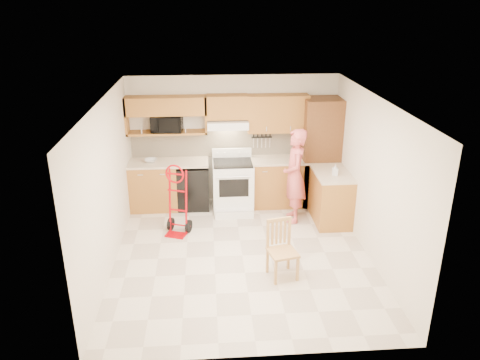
{
  "coord_description": "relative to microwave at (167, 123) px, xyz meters",
  "views": [
    {
      "loc": [
        -0.52,
        -6.51,
        3.88
      ],
      "look_at": [
        0.0,
        0.5,
        1.1
      ],
      "focal_mm": 35.19,
      "sensor_mm": 36.0,
      "label": 1
    }
  ],
  "objects": [
    {
      "name": "upper_cab_center",
      "position": [
        1.13,
        0.0,
        0.29
      ],
      "size": [
        0.76,
        0.33,
        0.44
      ],
      "primitive_type": "cube",
      "color": "#9A5E22",
      "rests_on": "wall_back"
    },
    {
      "name": "ceiling",
      "position": [
        1.25,
        -2.08,
        0.86
      ],
      "size": [
        4.0,
        4.5,
        0.02
      ],
      "primitive_type": "cube",
      "color": "white",
      "rests_on": "ground"
    },
    {
      "name": "wall_right",
      "position": [
        3.26,
        -2.08,
        -0.4
      ],
      "size": [
        0.02,
        4.5,
        2.5
      ],
      "primitive_type": "cube",
      "color": "beige",
      "rests_on": "ground"
    },
    {
      "name": "dishwasher",
      "position": [
        0.45,
        -0.14,
        -1.22
      ],
      "size": [
        0.6,
        0.6,
        0.85
      ],
      "primitive_type": "cube",
      "color": "black",
      "rests_on": "ground"
    },
    {
      "name": "bowl",
      "position": [
        -0.33,
        -0.13,
        -0.68
      ],
      "size": [
        0.23,
        0.23,
        0.06
      ],
      "primitive_type": "imported",
      "rotation": [
        0.0,
        0.0,
        -0.0
      ],
      "color": "white",
      "rests_on": "countertop_left"
    },
    {
      "name": "person",
      "position": [
        2.28,
        -0.87,
        -0.78
      ],
      "size": [
        0.45,
        0.65,
        1.73
      ],
      "primitive_type": "imported",
      "rotation": [
        0.0,
        0.0,
        -1.63
      ],
      "color": "#CF5656",
      "rests_on": "ground"
    },
    {
      "name": "lower_cab_right",
      "position": [
        2.08,
        -0.14,
        -1.2
      ],
      "size": [
        1.14,
        0.6,
        0.9
      ],
      "primitive_type": "cube",
      "color": "#9A5E22",
      "rests_on": "ground"
    },
    {
      "name": "knife_strip",
      "position": [
        1.8,
        0.12,
        -0.41
      ],
      "size": [
        0.4,
        0.05,
        0.29
      ],
      "primitive_type": null,
      "color": "black",
      "rests_on": "backsplash"
    },
    {
      "name": "range",
      "position": [
        1.21,
        -0.33,
        -1.09
      ],
      "size": [
        0.76,
        1.0,
        1.12
      ],
      "primitive_type": null,
      "color": "white",
      "rests_on": "ground"
    },
    {
      "name": "backsplash",
      "position": [
        1.25,
        0.15,
        -0.45
      ],
      "size": [
        3.92,
        0.03,
        0.55
      ],
      "primitive_type": "cube",
      "color": "beige",
      "rests_on": "wall_back"
    },
    {
      "name": "countertop_right",
      "position": [
        2.08,
        -0.13,
        -0.73
      ],
      "size": [
        1.14,
        0.63,
        0.04
      ],
      "primitive_type": "cube",
      "color": "#C8B795",
      "rests_on": "lower_cab_right"
    },
    {
      "name": "wall_left",
      "position": [
        -0.76,
        -2.08,
        -0.4
      ],
      "size": [
        0.02,
        4.5,
        2.5
      ],
      "primitive_type": "cube",
      "color": "beige",
      "rests_on": "ground"
    },
    {
      "name": "soap_bottle",
      "position": [
        2.95,
        -1.07,
        -0.61
      ],
      "size": [
        0.1,
        0.1,
        0.2
      ],
      "primitive_type": "imported",
      "rotation": [
        0.0,
        0.0,
        -0.08
      ],
      "color": "white",
      "rests_on": "countertop_return"
    },
    {
      "name": "hand_truck",
      "position": [
        0.19,
        -1.25,
        -1.07
      ],
      "size": [
        0.56,
        0.54,
        1.14
      ],
      "primitive_type": null,
      "rotation": [
        0.0,
        0.0,
        -0.35
      ],
      "color": "#B7030B",
      "rests_on": "ground"
    },
    {
      "name": "lower_cab_left",
      "position": [
        -0.3,
        -0.14,
        -1.2
      ],
      "size": [
        0.9,
        0.6,
        0.9
      ],
      "primitive_type": "cube",
      "color": "#9A5E22",
      "rests_on": "ground"
    },
    {
      "name": "upper_cab_right",
      "position": [
        2.08,
        0.0,
        0.15
      ],
      "size": [
        1.14,
        0.33,
        0.7
      ],
      "primitive_type": "cube",
      "color": "#9A5E22",
      "rests_on": "wall_back"
    },
    {
      "name": "microwave",
      "position": [
        0.0,
        0.0,
        0.0
      ],
      "size": [
        0.6,
        0.43,
        0.31
      ],
      "primitive_type": "imported",
      "rotation": [
        0.0,
        0.0,
        -0.08
      ],
      "color": "black",
      "rests_on": "upper_shelf_mw"
    },
    {
      "name": "pantry_tall",
      "position": [
        2.9,
        -0.14,
        -0.6
      ],
      "size": [
        0.7,
        0.6,
        2.1
      ],
      "primitive_type": "cube",
      "color": "#4F2C15",
      "rests_on": "ground"
    },
    {
      "name": "countertop_left",
      "position": [
        -0.0,
        -0.13,
        -0.73
      ],
      "size": [
        1.5,
        0.63,
        0.04
      ],
      "primitive_type": "cube",
      "color": "#C8B795",
      "rests_on": "lower_cab_left"
    },
    {
      "name": "dining_chair",
      "position": [
        1.79,
        -2.72,
        -1.21
      ],
      "size": [
        0.48,
        0.51,
        0.87
      ],
      "primitive_type": null,
      "rotation": [
        0.0,
        0.0,
        0.23
      ],
      "color": "tan",
      "rests_on": "ground"
    },
    {
      "name": "countertop_return",
      "position": [
        2.95,
        -0.94,
        -0.73
      ],
      "size": [
        0.63,
        1.0,
        0.04
      ],
      "primitive_type": "cube",
      "color": "#C8B795",
      "rests_on": "cab_return_right"
    },
    {
      "name": "floor",
      "position": [
        1.25,
        -2.08,
        -1.66
      ],
      "size": [
        4.0,
        4.5,
        0.02
      ],
      "primitive_type": "cube",
      "color": "beige",
      "rests_on": "ground"
    },
    {
      "name": "range_hood",
      "position": [
        1.13,
        -0.06,
        -0.02
      ],
      "size": [
        0.76,
        0.46,
        0.14
      ],
      "primitive_type": "cube",
      "color": "white",
      "rests_on": "wall_back"
    },
    {
      "name": "wall_back",
      "position": [
        1.25,
        0.17,
        -0.4
      ],
      "size": [
        4.0,
        0.02,
        2.5
      ],
      "primitive_type": "cube",
      "color": "beige",
      "rests_on": "ground"
    },
    {
      "name": "cab_return_right",
      "position": [
        2.95,
        -0.94,
        -1.2
      ],
      "size": [
        0.6,
        1.0,
        0.9
      ],
      "primitive_type": "cube",
      "color": "#9A5E22",
      "rests_on": "ground"
    },
    {
      "name": "wall_front",
      "position": [
        1.25,
        -4.34,
        -0.4
      ],
      "size": [
        4.0,
        0.02,
        2.5
      ],
      "primitive_type": "cube",
      "color": "beige",
      "rests_on": "ground"
    },
    {
      "name": "upper_cab_left",
      "position": [
        -0.0,
        0.0,
        0.33
      ],
      "size": [
        1.5,
        0.33,
        0.34
      ],
      "primitive_type": "cube",
      "color": "#9A5E22",
      "rests_on": "wall_back"
    },
    {
      "name": "upper_shelf_mw",
      "position": [
        -0.0,
        0.0,
        -0.18
      ],
      "size": [
        1.5,
        0.33,
        0.04
      ],
      "primitive_type": "cube",
      "color": "#9A5E22",
      "rests_on": "wall_back"
    }
  ]
}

